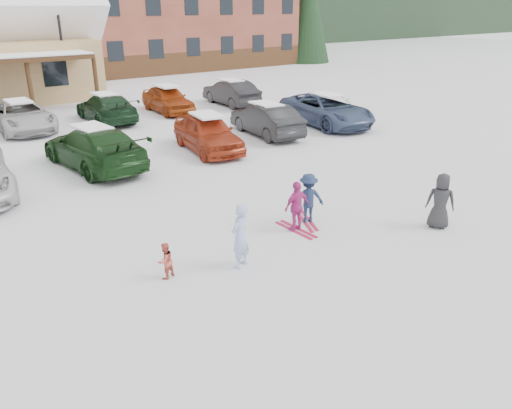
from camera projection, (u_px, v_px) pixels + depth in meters
ground at (271, 259)px, 11.79m from camera, size 160.00×160.00×0.00m
lamp_post at (62, 41)px, 29.66m from camera, size 0.50×0.25×6.29m
conifer_3 at (26, 10)px, 45.91m from camera, size 3.96×3.96×9.18m
adult_skier at (240, 236)px, 11.18m from camera, size 0.66×0.57×1.54m
toddler_red at (165, 261)px, 10.84m from camera, size 0.48×0.42×0.83m
child_navy at (308, 198)px, 13.57m from camera, size 1.03×0.84×1.39m
skis_child_navy at (307, 221)px, 13.82m from camera, size 0.76×1.36×0.03m
child_magenta at (297, 206)px, 13.05m from camera, size 0.81×0.36×1.37m
skis_child_magenta at (296, 230)px, 13.30m from camera, size 0.24×1.40×0.03m
bystander_dark at (441, 201)px, 13.21m from camera, size 0.81×0.88×1.51m
parked_car_3 at (94, 147)px, 18.13m from camera, size 2.63×5.45×1.53m
parked_car_4 at (208, 133)px, 20.26m from camera, size 2.45×4.60×1.49m
parked_car_5 at (266, 120)px, 22.70m from camera, size 2.07×4.55×1.45m
parked_car_6 at (326, 110)px, 24.64m from camera, size 3.13×5.70×1.51m
parked_car_10 at (21, 116)px, 23.56m from camera, size 2.42×5.13×1.41m
parked_car_11 at (106, 108)px, 25.39m from camera, size 2.10×4.91×1.41m
parked_car_12 at (168, 99)px, 27.58m from camera, size 1.96×4.35×1.45m
parked_car_13 at (231, 93)px, 29.59m from camera, size 1.79×4.52×1.46m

